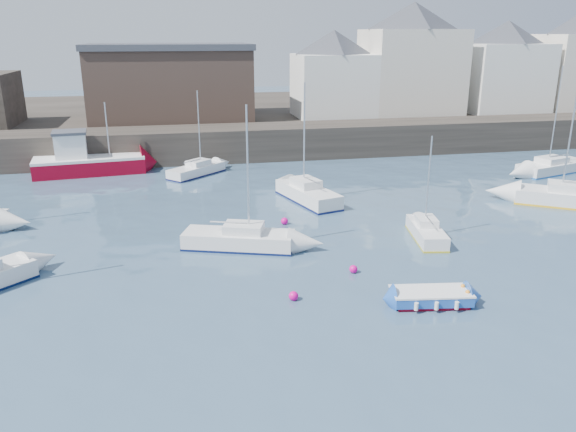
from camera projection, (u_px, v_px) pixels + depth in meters
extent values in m
plane|color=#2D4760|center=(352.00, 350.00, 21.10)|extent=(220.00, 220.00, 0.00)
cube|color=#28231E|center=(239.00, 143.00, 53.23)|extent=(90.00, 5.00, 3.00)
cube|color=#28231E|center=(222.00, 117.00, 70.03)|extent=(90.00, 32.00, 2.80)
cube|color=beige|center=(411.00, 72.00, 61.79)|extent=(10.00, 8.00, 9.00)
pyramid|color=#3A3D44|center=(414.00, 15.00, 59.97)|extent=(13.36, 13.36, 2.80)
cube|color=white|center=(503.00, 78.00, 63.67)|extent=(9.00, 7.00, 7.50)
pyramid|color=#3A3D44|center=(508.00, 32.00, 62.13)|extent=(11.88, 11.88, 2.45)
cube|color=beige|center=(573.00, 72.00, 65.24)|extent=(8.00, 7.00, 8.50)
cube|color=white|center=(333.00, 86.00, 59.99)|extent=(8.00, 7.00, 6.50)
pyramid|color=#3A3D44|center=(334.00, 42.00, 58.60)|extent=(11.14, 11.14, 2.45)
cube|color=#3D2D26|center=(171.00, 85.00, 58.04)|extent=(16.00, 10.00, 7.00)
cube|color=#3A3D44|center=(169.00, 47.00, 56.87)|extent=(16.40, 10.40, 0.60)
cube|color=maroon|center=(430.00, 303.00, 24.68)|extent=(3.28, 1.73, 0.16)
cube|color=#2053B2|center=(431.00, 297.00, 24.59)|extent=(3.58, 1.94, 0.43)
cube|color=white|center=(431.00, 291.00, 24.51)|extent=(3.65, 1.98, 0.08)
cube|color=white|center=(431.00, 295.00, 24.57)|extent=(2.84, 1.41, 0.39)
cube|color=tan|center=(431.00, 293.00, 24.54)|extent=(0.39, 1.05, 0.06)
cylinder|color=white|center=(406.00, 290.00, 25.34)|extent=(0.17, 0.17, 0.34)
cylinder|color=white|center=(416.00, 307.00, 23.76)|extent=(0.17, 0.17, 0.34)
cylinder|color=white|center=(425.00, 289.00, 25.38)|extent=(0.17, 0.17, 0.34)
cylinder|color=white|center=(437.00, 306.00, 23.81)|extent=(0.17, 0.17, 0.34)
cylinder|color=white|center=(444.00, 289.00, 25.43)|extent=(0.17, 0.17, 0.34)
cylinder|color=white|center=(457.00, 305.00, 23.86)|extent=(0.17, 0.17, 0.34)
cube|color=maroon|center=(90.00, 166.00, 47.71)|extent=(9.27, 4.35, 1.23)
cube|color=white|center=(89.00, 158.00, 47.49)|extent=(9.27, 4.35, 0.22)
cube|color=white|center=(71.00, 146.00, 46.74)|extent=(2.70, 2.50, 2.01)
cube|color=#3A3D44|center=(69.00, 132.00, 46.40)|extent=(2.95, 2.75, 0.22)
cylinder|color=silver|center=(107.00, 129.00, 47.26)|extent=(0.11, 0.11, 4.47)
cube|color=white|center=(239.00, 240.00, 31.11)|extent=(6.37, 3.81, 0.91)
cube|color=#0D1642|center=(239.00, 247.00, 31.23)|extent=(6.44, 3.84, 0.12)
cube|color=white|center=(244.00, 228.00, 30.85)|extent=(2.48, 2.07, 0.51)
cylinder|color=silver|center=(248.00, 171.00, 29.81)|extent=(0.10, 0.10, 6.98)
cube|color=white|center=(427.00, 232.00, 32.44)|extent=(2.21, 4.65, 0.80)
cube|color=gold|center=(426.00, 238.00, 32.55)|extent=(2.23, 4.70, 0.11)
cube|color=white|center=(426.00, 221.00, 32.46)|extent=(1.34, 1.73, 0.45)
cylinder|color=silver|center=(429.00, 181.00, 31.95)|extent=(0.09, 0.09, 5.14)
cube|color=white|center=(572.00, 199.00, 38.72)|extent=(7.40, 6.00, 1.01)
cube|color=gold|center=(571.00, 205.00, 38.85)|extent=(7.47, 6.06, 0.14)
cube|color=white|center=(568.00, 187.00, 38.60)|extent=(3.11, 2.88, 0.56)
cylinder|color=silver|center=(571.00, 130.00, 37.52)|extent=(0.11, 0.11, 8.42)
cube|color=white|center=(308.00, 194.00, 39.69)|extent=(3.66, 6.57, 1.02)
cube|color=#0E1545|center=(308.00, 200.00, 39.83)|extent=(3.69, 6.63, 0.14)
cube|color=white|center=(306.00, 183.00, 39.71)|extent=(2.05, 2.52, 0.57)
cylinder|color=silver|center=(304.00, 135.00, 38.95)|extent=(0.11, 0.11, 7.19)
cube|color=white|center=(553.00, 167.00, 48.02)|extent=(7.31, 4.16, 0.90)
cube|color=#2061AF|center=(553.00, 172.00, 48.14)|extent=(7.39, 4.20, 0.12)
cube|color=white|center=(552.00, 160.00, 47.64)|extent=(2.82, 2.31, 0.50)
cylinder|color=silver|center=(556.00, 116.00, 46.32)|extent=(0.10, 0.10, 8.01)
cube|color=white|center=(196.00, 170.00, 47.15)|extent=(5.08, 4.90, 0.80)
cube|color=#0E0F3D|center=(197.00, 174.00, 47.25)|extent=(5.14, 4.95, 0.11)
cube|color=white|center=(198.00, 163.00, 47.16)|extent=(2.25, 2.22, 0.45)
cylinder|color=silver|center=(199.00, 128.00, 46.48)|extent=(0.09, 0.09, 6.15)
sphere|color=#E40583|center=(293.00, 300.00, 25.10)|extent=(0.43, 0.43, 0.43)
sphere|color=#E40583|center=(353.00, 273.00, 27.97)|extent=(0.41, 0.41, 0.41)
sphere|color=#E40583|center=(285.00, 224.00, 35.08)|extent=(0.45, 0.45, 0.45)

